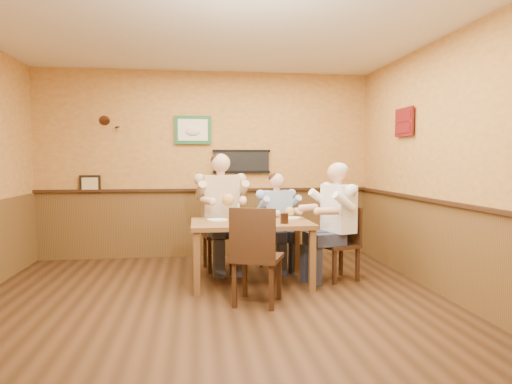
{
  "coord_description": "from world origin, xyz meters",
  "views": [
    {
      "loc": [
        -0.16,
        -4.47,
        1.47
      ],
      "look_at": [
        0.53,
        0.77,
        1.1
      ],
      "focal_mm": 32.0,
      "sensor_mm": 36.0,
      "label": 1
    }
  ],
  "objects_px": {
    "chair_back_left": "(221,233)",
    "diner_white_elder": "(338,228)",
    "salt_shaker": "(232,217)",
    "chair_near_side": "(258,255)",
    "diner_blue_polo": "(276,226)",
    "water_glass_mid": "(259,219)",
    "hot_sauce_bottle": "(238,214)",
    "cola_tumbler": "(284,218)",
    "dining_table": "(251,229)",
    "chair_right_end": "(338,243)",
    "water_glass_left": "(235,219)",
    "pepper_shaker": "(241,218)",
    "diner_tan_shirt": "(221,218)",
    "chair_back_right": "(276,239)"
  },
  "relations": [
    {
      "from": "diner_white_elder",
      "to": "hot_sauce_bottle",
      "type": "height_order",
      "value": "diner_white_elder"
    },
    {
      "from": "water_glass_mid",
      "to": "hot_sauce_bottle",
      "type": "relative_size",
      "value": 0.54
    },
    {
      "from": "chair_near_side",
      "to": "salt_shaker",
      "type": "relative_size",
      "value": 11.65
    },
    {
      "from": "chair_back_right",
      "to": "cola_tumbler",
      "type": "height_order",
      "value": "cola_tumbler"
    },
    {
      "from": "dining_table",
      "to": "diner_white_elder",
      "type": "distance_m",
      "value": 1.08
    },
    {
      "from": "chair_back_left",
      "to": "diner_white_elder",
      "type": "xyz_separation_m",
      "value": [
        1.4,
        -0.72,
        0.16
      ]
    },
    {
      "from": "diner_blue_polo",
      "to": "chair_near_side",
      "type": "bearing_deg",
      "value": -123.05
    },
    {
      "from": "dining_table",
      "to": "chair_right_end",
      "type": "relative_size",
      "value": 1.55
    },
    {
      "from": "chair_back_left",
      "to": "water_glass_mid",
      "type": "height_order",
      "value": "chair_back_left"
    },
    {
      "from": "cola_tumbler",
      "to": "hot_sauce_bottle",
      "type": "xyz_separation_m",
      "value": [
        -0.51,
        0.13,
        0.04
      ]
    },
    {
      "from": "water_glass_left",
      "to": "water_glass_mid",
      "type": "distance_m",
      "value": 0.28
    },
    {
      "from": "diner_white_elder",
      "to": "chair_right_end",
      "type": "bearing_deg",
      "value": 0.0
    },
    {
      "from": "water_glass_mid",
      "to": "cola_tumbler",
      "type": "bearing_deg",
      "value": 1.4
    },
    {
      "from": "chair_right_end",
      "to": "salt_shaker",
      "type": "relative_size",
      "value": 10.48
    },
    {
      "from": "chair_back_left",
      "to": "salt_shaker",
      "type": "relative_size",
      "value": 11.35
    },
    {
      "from": "chair_back_left",
      "to": "water_glass_left",
      "type": "xyz_separation_m",
      "value": [
        0.1,
        -1.03,
        0.33
      ]
    },
    {
      "from": "dining_table",
      "to": "chair_back_right",
      "type": "xyz_separation_m",
      "value": [
        0.43,
        0.74,
        -0.25
      ]
    },
    {
      "from": "chair_back_left",
      "to": "diner_tan_shirt",
      "type": "bearing_deg",
      "value": 0.0
    },
    {
      "from": "diner_tan_shirt",
      "to": "cola_tumbler",
      "type": "height_order",
      "value": "diner_tan_shirt"
    },
    {
      "from": "dining_table",
      "to": "chair_right_end",
      "type": "bearing_deg",
      "value": 3.29
    },
    {
      "from": "diner_white_elder",
      "to": "water_glass_left",
      "type": "bearing_deg",
      "value": -94.2
    },
    {
      "from": "water_glass_left",
      "to": "cola_tumbler",
      "type": "relative_size",
      "value": 1.1
    },
    {
      "from": "diner_tan_shirt",
      "to": "diner_white_elder",
      "type": "height_order",
      "value": "diner_tan_shirt"
    },
    {
      "from": "diner_blue_polo",
      "to": "hot_sauce_bottle",
      "type": "bearing_deg",
      "value": -141.11
    },
    {
      "from": "diner_blue_polo",
      "to": "pepper_shaker",
      "type": "height_order",
      "value": "diner_blue_polo"
    },
    {
      "from": "diner_white_elder",
      "to": "salt_shaker",
      "type": "relative_size",
      "value": 14.96
    },
    {
      "from": "water_glass_mid",
      "to": "cola_tumbler",
      "type": "xyz_separation_m",
      "value": [
        0.29,
        0.01,
        0.01
      ]
    },
    {
      "from": "dining_table",
      "to": "water_glass_mid",
      "type": "distance_m",
      "value": 0.28
    },
    {
      "from": "diner_white_elder",
      "to": "pepper_shaker",
      "type": "xyz_separation_m",
      "value": [
        -1.2,
        -0.13,
        0.15
      ]
    },
    {
      "from": "chair_back_left",
      "to": "diner_white_elder",
      "type": "distance_m",
      "value": 1.58
    },
    {
      "from": "chair_back_right",
      "to": "cola_tumbler",
      "type": "bearing_deg",
      "value": -110.43
    },
    {
      "from": "diner_blue_polo",
      "to": "water_glass_mid",
      "type": "xyz_separation_m",
      "value": [
        -0.36,
        -0.97,
        0.22
      ]
    },
    {
      "from": "diner_tan_shirt",
      "to": "hot_sauce_bottle",
      "type": "height_order",
      "value": "diner_tan_shirt"
    },
    {
      "from": "hot_sauce_bottle",
      "to": "pepper_shaker",
      "type": "xyz_separation_m",
      "value": [
        0.04,
        0.02,
        -0.05
      ]
    },
    {
      "from": "dining_table",
      "to": "chair_near_side",
      "type": "relative_size",
      "value": 1.39
    },
    {
      "from": "diner_blue_polo",
      "to": "water_glass_mid",
      "type": "distance_m",
      "value": 1.06
    },
    {
      "from": "chair_near_side",
      "to": "diner_white_elder",
      "type": "xyz_separation_m",
      "value": [
        1.1,
        0.8,
        0.14
      ]
    },
    {
      "from": "chair_back_left",
      "to": "diner_blue_polo",
      "type": "height_order",
      "value": "diner_blue_polo"
    },
    {
      "from": "chair_near_side",
      "to": "water_glass_left",
      "type": "bearing_deg",
      "value": -46.45
    },
    {
      "from": "chair_near_side",
      "to": "diner_blue_polo",
      "type": "bearing_deg",
      "value": -84.96
    },
    {
      "from": "chair_near_side",
      "to": "pepper_shaker",
      "type": "relative_size",
      "value": 10.68
    },
    {
      "from": "chair_back_right",
      "to": "hot_sauce_bottle",
      "type": "distance_m",
      "value": 1.11
    },
    {
      "from": "chair_back_right",
      "to": "cola_tumbler",
      "type": "distance_m",
      "value": 1.05
    },
    {
      "from": "diner_white_elder",
      "to": "cola_tumbler",
      "type": "xyz_separation_m",
      "value": [
        -0.73,
        -0.28,
        0.16
      ]
    },
    {
      "from": "dining_table",
      "to": "chair_back_left",
      "type": "relative_size",
      "value": 1.43
    },
    {
      "from": "hot_sauce_bottle",
      "to": "diner_white_elder",
      "type": "bearing_deg",
      "value": 7.22
    },
    {
      "from": "dining_table",
      "to": "diner_blue_polo",
      "type": "bearing_deg",
      "value": 60.07
    },
    {
      "from": "chair_back_right",
      "to": "hot_sauce_bottle",
      "type": "relative_size",
      "value": 4.21
    },
    {
      "from": "chair_right_end",
      "to": "hot_sauce_bottle",
      "type": "relative_size",
      "value": 4.66
    },
    {
      "from": "water_glass_mid",
      "to": "pepper_shaker",
      "type": "relative_size",
      "value": 1.11
    }
  ]
}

